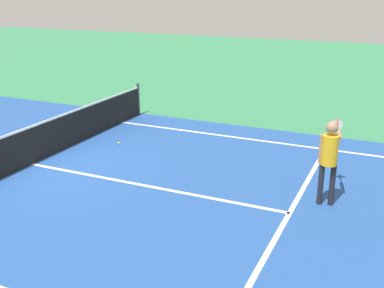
# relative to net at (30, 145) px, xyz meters

# --- Properties ---
(ground_plane) EXTENTS (60.00, 60.00, 0.00)m
(ground_plane) POSITION_rel_net_xyz_m (0.00, 0.00, -0.49)
(ground_plane) COLOR #337F51
(court_surface_inbounds) EXTENTS (10.62, 24.40, 0.00)m
(court_surface_inbounds) POSITION_rel_net_xyz_m (0.00, 0.00, -0.49)
(court_surface_inbounds) COLOR #234C93
(court_surface_inbounds) RESTS_ON ground_plane
(line_sideline_right) EXTENTS (0.10, 11.89, 0.01)m
(line_sideline_right) POSITION_rel_net_xyz_m (4.11, -5.95, -0.49)
(line_sideline_right) COLOR white
(line_sideline_right) RESTS_ON ground_plane
(line_service_near) EXTENTS (8.22, 0.10, 0.01)m
(line_service_near) POSITION_rel_net_xyz_m (0.00, -6.40, -0.49)
(line_service_near) COLOR white
(line_service_near) RESTS_ON ground_plane
(line_center_service) EXTENTS (0.10, 6.40, 0.01)m
(line_center_service) POSITION_rel_net_xyz_m (0.00, -3.20, -0.49)
(line_center_service) COLOR white
(line_center_service) RESTS_ON ground_plane
(net) EXTENTS (10.43, 0.09, 1.07)m
(net) POSITION_rel_net_xyz_m (0.00, 0.00, 0.00)
(net) COLOR #33383D
(net) RESTS_ON ground_plane
(player_near) EXTENTS (1.25, 0.41, 1.73)m
(player_near) POSITION_rel_net_xyz_m (0.72, -6.95, 0.59)
(player_near) COLOR black
(player_near) RESTS_ON ground_plane
(tennis_ball_near_net) EXTENTS (0.07, 0.07, 0.07)m
(tennis_ball_near_net) POSITION_rel_net_xyz_m (2.19, -1.11, -0.46)
(tennis_ball_near_net) COLOR #CCE033
(tennis_ball_near_net) RESTS_ON ground_plane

